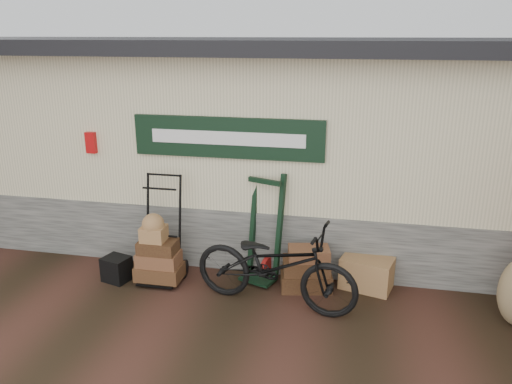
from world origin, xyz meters
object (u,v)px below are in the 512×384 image
porter_trolley (162,228)px  black_trunk (117,269)px  bicycle (275,261)px  green_barrow (264,228)px  wicker_hamper (367,273)px  suitcase_stack (306,268)px

porter_trolley → black_trunk: bearing=-161.1°
black_trunk → bicycle: bearing=-5.2°
porter_trolley → green_barrow: (1.37, 0.28, 0.01)m
green_barrow → bicycle: size_ratio=0.71×
porter_trolley → wicker_hamper: size_ratio=2.27×
bicycle → wicker_hamper: bearing=-48.2°
porter_trolley → suitcase_stack: porter_trolley is taller
green_barrow → suitcase_stack: 0.78m
black_trunk → green_barrow: bearing=13.9°
suitcase_stack → wicker_hamper: bearing=12.5°
green_barrow → suitcase_stack: bearing=3.5°
wicker_hamper → black_trunk: size_ratio=1.92×
porter_trolley → black_trunk: porter_trolley is taller
suitcase_stack → bicycle: bicycle is taller
porter_trolley → bicycle: (1.64, -0.42, -0.13)m
black_trunk → porter_trolley: bearing=19.3°
suitcase_stack → green_barrow: bearing=163.4°
suitcase_stack → black_trunk: bearing=-173.2°
green_barrow → wicker_hamper: (1.40, -0.01, -0.54)m
wicker_hamper → porter_trolley: bearing=-174.4°
porter_trolley → green_barrow: size_ratio=0.99×
wicker_hamper → bicycle: (-1.13, -0.69, 0.40)m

